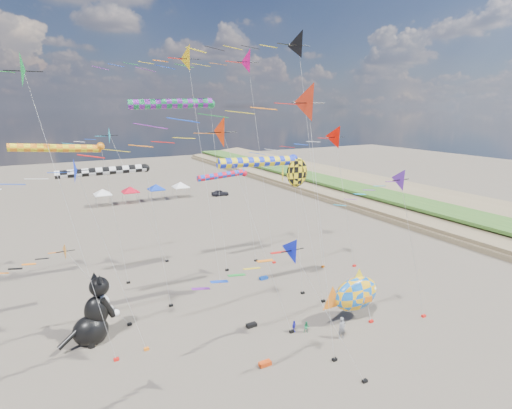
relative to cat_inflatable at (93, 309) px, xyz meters
The scene contains 29 objects.
ground 19.20m from the cat_inflatable, 45.83° to the right, with size 260.00×260.00×0.00m, color #50463A.
delta_kite_0 18.92m from the cat_inflatable, 70.33° to the left, with size 10.41×1.95×16.17m.
delta_kite_1 4.99m from the cat_inflatable, 156.65° to the left, with size 9.72×1.50×8.02m.
delta_kite_2 26.41m from the cat_inflatable, ahead, with size 13.57×2.60×16.52m.
delta_kite_3 30.96m from the cat_inflatable, ahead, with size 13.65×3.11×25.81m.
delta_kite_4 17.74m from the cat_inflatable, 133.59° to the right, with size 11.53×2.25×21.32m.
delta_kite_5 22.03m from the cat_inflatable, 44.47° to the right, with size 12.67×2.60×19.71m.
delta_kite_6 17.56m from the cat_inflatable, 34.47° to the right, with size 12.96×2.43×17.69m.
delta_kite_7 22.60m from the cat_inflatable, 27.38° to the left, with size 10.44×2.68×23.85m.
delta_kite_8 18.38m from the cat_inflatable, 54.42° to the right, with size 10.29×1.75×10.86m.
delta_kite_9 26.62m from the cat_inflatable, 23.48° to the left, with size 14.05×2.69×23.97m.
delta_kite_10 25.22m from the cat_inflatable, 25.21° to the right, with size 10.01×1.79×13.93m.
delta_kite_11 11.62m from the cat_inflatable, 118.30° to the right, with size 11.03×1.85×15.15m.
windsock_0 10.86m from the cat_inflatable, 48.79° to the left, with size 8.55×0.68×13.45m.
windsock_1 19.36m from the cat_inflatable, 29.72° to the left, with size 7.24×0.70×11.19m.
windsock_2 18.07m from the cat_inflatable, ahead, with size 8.97×0.89×13.97m.
windsock_3 20.04m from the cat_inflatable, 38.16° to the left, with size 9.75×0.96×18.87m.
windsock_4 15.16m from the cat_inflatable, 92.74° to the left, with size 9.30×0.76×14.84m.
angelfish_kite 20.17m from the cat_inflatable, ahead, with size 3.74×3.02×13.69m.
cat_inflatable is the anchor object (origin of this frame).
fish_inflatable 21.52m from the cat_inflatable, 19.94° to the right, with size 5.95×2.03×4.80m.
person_adult 19.70m from the cat_inflatable, 27.27° to the right, with size 0.66×0.43×1.81m, color slate.
child_green 17.08m from the cat_inflatable, 24.39° to the right, with size 0.48×0.38×0.99m, color #208A50.
child_blue 16.08m from the cat_inflatable, 23.71° to the right, with size 0.60×0.25×1.02m, color #2121B8.
kite_bag_0 13.97m from the cat_inflatable, 41.45° to the right, with size 0.90×0.44×0.30m, color #DE410F.
kite_bag_1 12.79m from the cat_inflatable, 18.73° to the right, with size 0.90×0.44×0.30m, color black.
kite_bag_2 18.08m from the cat_inflatable, 12.27° to the left, with size 0.90×0.44×0.30m, color #1243B8.
tent_row 48.66m from the cat_inflatable, 72.37° to the left, with size 19.20×4.20×3.80m.
parked_car 53.62m from the cat_inflatable, 55.91° to the left, with size 1.45×3.60×1.22m, color #26262D.
Camera 1 is at (-15.51, -17.22, 18.11)m, focal length 28.00 mm.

